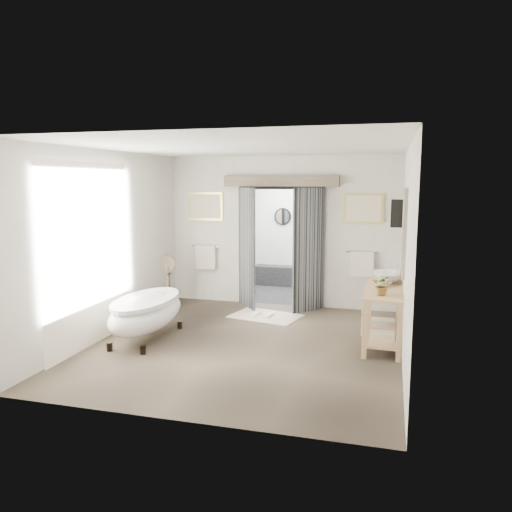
{
  "coord_description": "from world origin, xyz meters",
  "views": [
    {
      "loc": [
        2.03,
        -6.91,
        2.43
      ],
      "look_at": [
        0.0,
        0.6,
        1.25
      ],
      "focal_mm": 35.0,
      "sensor_mm": 36.0,
      "label": 1
    }
  ],
  "objects_px": {
    "clawfoot_tub": "(146,312)",
    "vanity": "(381,311)",
    "rug": "(266,316)",
    "basin": "(388,278)"
  },
  "relations": [
    {
      "from": "clawfoot_tub",
      "to": "rug",
      "type": "relative_size",
      "value": 1.51
    },
    {
      "from": "clawfoot_tub",
      "to": "rug",
      "type": "xyz_separation_m",
      "value": [
        1.46,
        1.74,
        -0.43
      ]
    },
    {
      "from": "vanity",
      "to": "clawfoot_tub",
      "type": "bearing_deg",
      "value": -168.18
    },
    {
      "from": "vanity",
      "to": "basin",
      "type": "distance_m",
      "value": 0.58
    },
    {
      "from": "clawfoot_tub",
      "to": "basin",
      "type": "bearing_deg",
      "value": 17.21
    },
    {
      "from": "rug",
      "to": "basin",
      "type": "relative_size",
      "value": 2.3
    },
    {
      "from": "basin",
      "to": "vanity",
      "type": "bearing_deg",
      "value": -93.66
    },
    {
      "from": "rug",
      "to": "basin",
      "type": "bearing_deg",
      "value": -16.64
    },
    {
      "from": "clawfoot_tub",
      "to": "rug",
      "type": "bearing_deg",
      "value": 49.93
    },
    {
      "from": "clawfoot_tub",
      "to": "vanity",
      "type": "distance_m",
      "value": 3.57
    }
  ]
}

